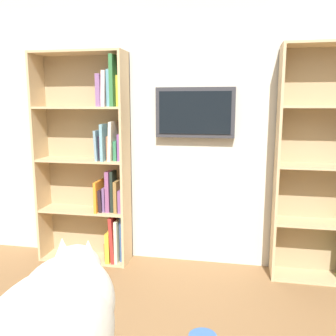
% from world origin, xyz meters
% --- Properties ---
extents(wall_back, '(4.52, 0.06, 2.70)m').
position_xyz_m(wall_back, '(0.00, -2.23, 1.35)').
color(wall_back, beige).
rests_on(wall_back, ground).
extents(bookshelf_right, '(0.87, 0.28, 1.96)m').
position_xyz_m(bookshelf_right, '(0.98, -2.06, 0.95)').
color(bookshelf_right, tan).
rests_on(bookshelf_right, ground).
extents(wall_mounted_tv, '(0.71, 0.07, 0.44)m').
position_xyz_m(wall_mounted_tv, '(0.04, -2.15, 1.42)').
color(wall_mounted_tv, '#333338').
extents(cat, '(0.31, 0.63, 0.37)m').
position_xyz_m(cat, '(0.08, 0.38, 0.95)').
color(cat, silver).
rests_on(cat, desk).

